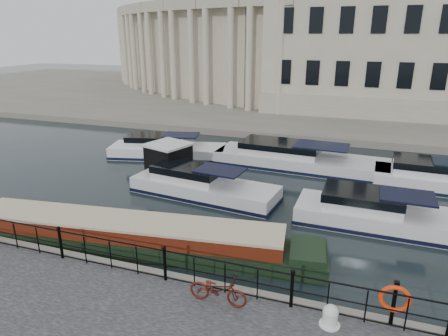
% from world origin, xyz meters
% --- Properties ---
extents(ground_plane, '(160.00, 160.00, 0.00)m').
position_xyz_m(ground_plane, '(0.00, 0.00, 0.00)').
color(ground_plane, black).
rests_on(ground_plane, ground).
extents(far_bank, '(120.00, 42.00, 0.55)m').
position_xyz_m(far_bank, '(0.00, 39.00, 0.28)').
color(far_bank, '#6B665B').
rests_on(far_bank, ground_plane).
extents(railing, '(24.14, 0.14, 1.22)m').
position_xyz_m(railing, '(0.00, -2.25, 1.20)').
color(railing, black).
rests_on(railing, near_quay).
extents(civic_building, '(53.55, 31.84, 16.85)m').
position_xyz_m(civic_building, '(-1.00, 34.71, 7.04)').
color(civic_building, '#ADA38C').
rests_on(civic_building, far_bank).
extents(bicycle, '(1.74, 0.61, 0.91)m').
position_xyz_m(bicycle, '(1.97, -2.79, 1.01)').
color(bicycle, '#4D150D').
rests_on(bicycle, near_quay).
extents(mooring_bollard, '(0.56, 0.56, 0.63)m').
position_xyz_m(mooring_bollard, '(5.12, -2.69, 0.85)').
color(mooring_bollard, silver).
rests_on(mooring_bollard, near_quay).
extents(life_ring_post, '(0.82, 0.21, 1.33)m').
position_xyz_m(life_ring_post, '(6.67, -2.17, 1.38)').
color(life_ring_post, black).
rests_on(life_ring_post, near_quay).
extents(narrowboat, '(15.52, 3.96, 1.56)m').
position_xyz_m(narrowboat, '(-2.86, -0.06, 0.37)').
color(narrowboat, black).
rests_on(narrowboat, ground_plane).
extents(harbour_hut, '(3.58, 3.27, 2.18)m').
position_xyz_m(harbour_hut, '(-4.74, 7.50, 0.95)').
color(harbour_hut, '#6B665B').
rests_on(harbour_hut, ground_plane).
extents(cabin_cruisers, '(23.23, 10.07, 1.99)m').
position_xyz_m(cabin_cruisers, '(1.56, 9.35, 0.37)').
color(cabin_cruisers, silver).
rests_on(cabin_cruisers, ground_plane).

